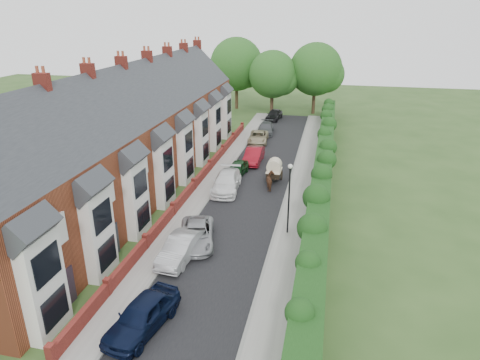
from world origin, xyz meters
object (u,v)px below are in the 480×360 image
object	(u,v)px
car_black	(274,115)
horse_cart	(274,169)
car_silver_b	(197,235)
car_grey	(266,128)
car_navy	(142,315)
horse	(271,181)
car_silver_a	(180,248)
car_green	(237,169)
car_red	(254,156)
car_beige	(258,137)
lamppost	(289,190)
car_white	(226,182)

from	to	relation	value
car_black	horse_cart	xyz separation A→B (m)	(3.27, -23.31, 0.50)
car_silver_b	car_grey	xyz separation A→B (m)	(0.18, 28.00, -0.01)
car_navy	horse	bearing A→B (deg)	90.72
car_black	car_navy	bearing A→B (deg)	-83.57
car_grey	horse_cart	world-z (taller)	horse_cart
car_silver_a	horse_cart	size ratio (longest dim) A/B	1.52
horse_cart	horse	bearing A→B (deg)	-90.00
car_green	horse_cart	xyz separation A→B (m)	(3.62, -0.74, 0.58)
car_red	horse	xyz separation A→B (m)	(2.73, -6.59, 0.00)
car_silver_a	car_beige	distance (m)	25.95
car_silver_a	car_beige	xyz separation A→B (m)	(0.34, 25.95, -0.10)
car_navy	horse	world-z (taller)	car_navy
lamppost	car_silver_a	xyz separation A→B (m)	(-6.16, -4.60, -2.55)
car_navy	car_beige	size ratio (longest dim) A/B	1.01
car_silver_b	horse	xyz separation A→B (m)	(3.45, 10.21, 0.08)
car_silver_b	car_grey	world-z (taller)	car_silver_b
horse_cart	lamppost	bearing A→B (deg)	-76.45
car_silver_b	car_white	distance (m)	9.20
car_white	horse	world-z (taller)	car_white
lamppost	horse_cart	world-z (taller)	lamppost
car_beige	car_black	size ratio (longest dim) A/B	1.09
car_silver_a	car_silver_b	bearing A→B (deg)	83.47
car_navy	car_red	world-z (taller)	car_navy
car_silver_b	car_white	size ratio (longest dim) A/B	0.91
car_grey	horse	xyz separation A→B (m)	(3.27, -17.79, 0.09)
car_green	car_black	world-z (taller)	car_black
car_beige	car_red	bearing A→B (deg)	-88.05
car_green	car_silver_b	bearing A→B (deg)	-84.22
lamppost	car_red	world-z (taller)	lamppost
horse	car_black	bearing A→B (deg)	-98.36
car_silver_a	car_green	size ratio (longest dim) A/B	1.18
car_silver_a	car_grey	size ratio (longest dim) A/B	0.99
car_navy	car_green	world-z (taller)	car_navy
car_red	car_black	distance (m)	18.65
car_black	horse	bearing A→B (deg)	-75.88
car_white	car_green	bearing A→B (deg)	83.90
car_silver_b	car_white	world-z (taller)	car_white
lamppost	car_navy	xyz separation A→B (m)	(-5.81, -11.03, -2.50)
car_silver_a	car_silver_b	distance (m)	2.04
car_navy	car_silver_a	world-z (taller)	car_navy
car_navy	car_black	bearing A→B (deg)	101.07
car_silver_a	car_beige	bearing A→B (deg)	94.29
car_beige	car_silver_a	bearing A→B (deg)	-95.13
lamppost	car_navy	bearing A→B (deg)	-117.76
car_navy	car_red	size ratio (longest dim) A/B	1.03
car_red	car_grey	xyz separation A→B (m)	(-0.54, 11.20, -0.09)
car_silver_b	car_green	world-z (taller)	car_silver_b
horse_cart	car_navy	bearing A→B (deg)	-99.68
car_silver_b	horse	size ratio (longest dim) A/B	2.71
car_grey	horse_cart	bearing A→B (deg)	-83.02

